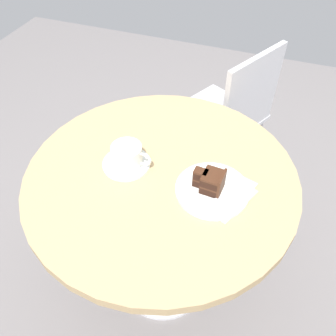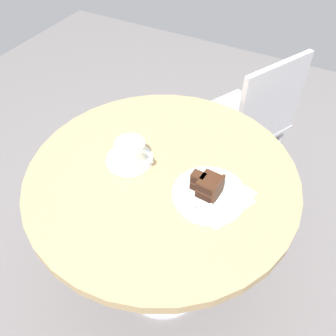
{
  "view_description": "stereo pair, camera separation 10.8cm",
  "coord_description": "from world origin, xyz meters",
  "px_view_note": "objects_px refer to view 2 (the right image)",
  "views": [
    {
      "loc": [
        0.28,
        -0.72,
        1.51
      ],
      "look_at": [
        0.03,
        -0.01,
        0.73
      ],
      "focal_mm": 38.0,
      "sensor_mm": 36.0,
      "label": 1
    },
    {
      "loc": [
        0.38,
        -0.67,
        1.51
      ],
      "look_at": [
        0.03,
        -0.01,
        0.73
      ],
      "focal_mm": 38.0,
      "sensor_mm": 36.0,
      "label": 2
    }
  ],
  "objects_px": {
    "cake_plate": "(209,195)",
    "napkin": "(219,196)",
    "saucer": "(130,159)",
    "coffee_cup": "(131,151)",
    "cake_slice": "(208,186)",
    "fork": "(203,206)",
    "teaspoon": "(128,170)",
    "cafe_chair": "(250,119)"
  },
  "relations": [
    {
      "from": "cake_plate",
      "to": "napkin",
      "type": "height_order",
      "value": "cake_plate"
    },
    {
      "from": "saucer",
      "to": "coffee_cup",
      "type": "height_order",
      "value": "coffee_cup"
    },
    {
      "from": "napkin",
      "to": "cake_slice",
      "type": "bearing_deg",
      "value": -159.06
    },
    {
      "from": "cake_slice",
      "to": "fork",
      "type": "height_order",
      "value": "cake_slice"
    },
    {
      "from": "saucer",
      "to": "cake_plate",
      "type": "xyz_separation_m",
      "value": [
        0.29,
        -0.02,
        0.0
      ]
    },
    {
      "from": "coffee_cup",
      "to": "teaspoon",
      "type": "relative_size",
      "value": 1.48
    },
    {
      "from": "fork",
      "to": "napkin",
      "type": "xyz_separation_m",
      "value": [
        0.02,
        0.07,
        -0.01
      ]
    },
    {
      "from": "teaspoon",
      "to": "fork",
      "type": "distance_m",
      "value": 0.27
    },
    {
      "from": "teaspoon",
      "to": "fork",
      "type": "xyz_separation_m",
      "value": [
        0.27,
        -0.02,
        0.0
      ]
    },
    {
      "from": "cake_slice",
      "to": "napkin",
      "type": "relative_size",
      "value": 0.42
    },
    {
      "from": "saucer",
      "to": "cafe_chair",
      "type": "height_order",
      "value": "cafe_chair"
    },
    {
      "from": "saucer",
      "to": "teaspoon",
      "type": "relative_size",
      "value": 1.74
    },
    {
      "from": "saucer",
      "to": "coffee_cup",
      "type": "xyz_separation_m",
      "value": [
        0.01,
        -0.0,
        0.04
      ]
    },
    {
      "from": "cake_slice",
      "to": "fork",
      "type": "bearing_deg",
      "value": -79.46
    },
    {
      "from": "cake_plate",
      "to": "fork",
      "type": "distance_m",
      "value": 0.06
    },
    {
      "from": "napkin",
      "to": "saucer",
      "type": "bearing_deg",
      "value": 178.58
    },
    {
      "from": "teaspoon",
      "to": "cake_plate",
      "type": "bearing_deg",
      "value": 136.55
    },
    {
      "from": "saucer",
      "to": "fork",
      "type": "xyz_separation_m",
      "value": [
        0.29,
        -0.08,
        0.01
      ]
    },
    {
      "from": "cake_slice",
      "to": "cafe_chair",
      "type": "distance_m",
      "value": 0.73
    },
    {
      "from": "coffee_cup",
      "to": "cake_plate",
      "type": "bearing_deg",
      "value": -3.08
    },
    {
      "from": "saucer",
      "to": "teaspoon",
      "type": "xyz_separation_m",
      "value": [
        0.03,
        -0.05,
        0.01
      ]
    },
    {
      "from": "coffee_cup",
      "to": "cake_slice",
      "type": "bearing_deg",
      "value": -3.41
    },
    {
      "from": "teaspoon",
      "to": "cake_slice",
      "type": "xyz_separation_m",
      "value": [
        0.26,
        0.03,
        0.03
      ]
    },
    {
      "from": "napkin",
      "to": "coffee_cup",
      "type": "bearing_deg",
      "value": 179.36
    },
    {
      "from": "fork",
      "to": "saucer",
      "type": "bearing_deg",
      "value": -59.43
    },
    {
      "from": "napkin",
      "to": "cafe_chair",
      "type": "relative_size",
      "value": 0.27
    },
    {
      "from": "saucer",
      "to": "cake_slice",
      "type": "distance_m",
      "value": 0.29
    },
    {
      "from": "fork",
      "to": "cake_slice",
      "type": "bearing_deg",
      "value": -124.39
    },
    {
      "from": "teaspoon",
      "to": "cake_plate",
      "type": "height_order",
      "value": "teaspoon"
    },
    {
      "from": "coffee_cup",
      "to": "fork",
      "type": "xyz_separation_m",
      "value": [
        0.29,
        -0.07,
        -0.03
      ]
    },
    {
      "from": "teaspoon",
      "to": "cake_slice",
      "type": "bearing_deg",
      "value": 136.46
    },
    {
      "from": "coffee_cup",
      "to": "cake_slice",
      "type": "distance_m",
      "value": 0.28
    },
    {
      "from": "cake_plate",
      "to": "cafe_chair",
      "type": "relative_size",
      "value": 0.27
    },
    {
      "from": "teaspoon",
      "to": "cafe_chair",
      "type": "height_order",
      "value": "cafe_chair"
    },
    {
      "from": "teaspoon",
      "to": "cake_plate",
      "type": "xyz_separation_m",
      "value": [
        0.26,
        0.03,
        -0.0
      ]
    },
    {
      "from": "coffee_cup",
      "to": "saucer",
      "type": "bearing_deg",
      "value": 148.73
    },
    {
      "from": "cake_slice",
      "to": "cafe_chair",
      "type": "relative_size",
      "value": 0.11
    },
    {
      "from": "cafe_chair",
      "to": "napkin",
      "type": "bearing_deg",
      "value": 35.23
    },
    {
      "from": "coffee_cup",
      "to": "teaspoon",
      "type": "xyz_separation_m",
      "value": [
        0.02,
        -0.05,
        -0.03
      ]
    },
    {
      "from": "cafe_chair",
      "to": "coffee_cup",
      "type": "bearing_deg",
      "value": 9.13
    },
    {
      "from": "teaspoon",
      "to": "cafe_chair",
      "type": "relative_size",
      "value": 0.11
    },
    {
      "from": "teaspoon",
      "to": "coffee_cup",
      "type": "bearing_deg",
      "value": -119.95
    }
  ]
}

